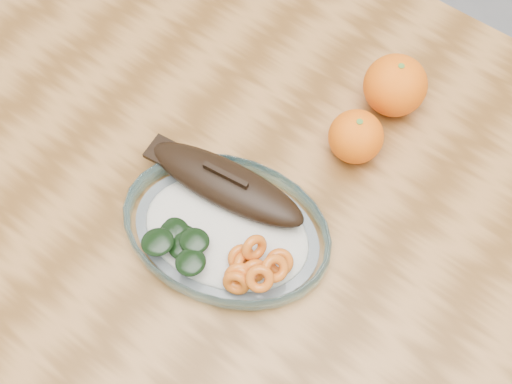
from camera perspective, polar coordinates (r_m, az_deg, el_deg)
ground at (r=1.51m, az=2.96°, el=-14.02°), size 3.00×3.00×0.00m
dining_table at (r=0.89m, az=4.88°, el=-4.45°), size 1.20×0.80×0.75m
plated_meal at (r=0.77m, az=-2.67°, el=-3.09°), size 0.57×0.57×0.08m
orange_left at (r=0.87m, az=12.27°, el=9.25°), size 0.08×0.08×0.08m
orange_right at (r=0.82m, az=8.87°, el=4.88°), size 0.07×0.07×0.07m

